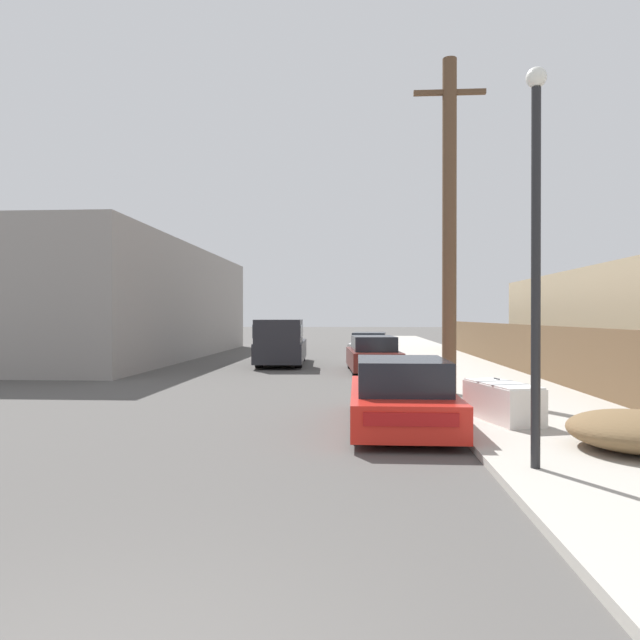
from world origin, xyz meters
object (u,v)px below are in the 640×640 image
object	(u,v)px
discarded_fridge	(502,401)
brush_pile	(636,431)
street_lamp	(536,238)
pickup_truck	(281,343)
parked_sports_car_red	(401,396)
car_parked_mid	(373,355)
car_parked_far	(370,346)
utility_pole	(449,223)

from	to	relation	value
discarded_fridge	brush_pile	xyz separation A→B (m)	(1.33, -2.34, -0.07)
street_lamp	pickup_truck	bearing A→B (deg)	108.54
parked_sports_car_red	pickup_truck	xyz separation A→B (m)	(-4.00, 13.18, 0.37)
car_parked_mid	pickup_truck	xyz separation A→B (m)	(-3.80, 2.51, 0.33)
car_parked_far	street_lamp	world-z (taller)	street_lamp
pickup_truck	car_parked_mid	bearing A→B (deg)	143.37
utility_pole	street_lamp	xyz separation A→B (m)	(-0.04, -7.07, -1.34)
parked_sports_car_red	utility_pole	bearing A→B (deg)	68.88
car_parked_mid	brush_pile	world-z (taller)	car_parked_mid
parked_sports_car_red	pickup_truck	world-z (taller)	pickup_truck
parked_sports_car_red	car_parked_far	distance (m)	17.90
car_parked_mid	brush_pile	size ratio (longest dim) A/B	2.24
parked_sports_car_red	street_lamp	distance (m)	4.29
discarded_fridge	brush_pile	size ratio (longest dim) A/B	0.98
utility_pole	car_parked_far	bearing A→B (deg)	96.87
discarded_fridge	car_parked_far	world-z (taller)	car_parked_far
discarded_fridge	pickup_truck	world-z (taller)	pickup_truck
discarded_fridge	parked_sports_car_red	xyz separation A→B (m)	(-1.92, -0.26, 0.12)
car_parked_far	street_lamp	xyz separation A→B (m)	(1.65, -21.06, 2.48)
parked_sports_car_red	brush_pile	world-z (taller)	parked_sports_car_red
parked_sports_car_red	car_parked_mid	distance (m)	10.67
brush_pile	utility_pole	bearing A→B (deg)	106.18
parked_sports_car_red	street_lamp	world-z (taller)	street_lamp
pickup_truck	utility_pole	world-z (taller)	utility_pole
pickup_truck	brush_pile	world-z (taller)	pickup_truck
car_parked_mid	street_lamp	distance (m)	14.15
pickup_truck	utility_pole	size ratio (longest dim) A/B	0.69
street_lamp	car_parked_far	bearing A→B (deg)	94.47
utility_pole	street_lamp	distance (m)	7.19
discarded_fridge	brush_pile	bearing A→B (deg)	-75.34
pickup_truck	utility_pole	xyz separation A→B (m)	(5.52, -9.28, 3.46)
utility_pole	brush_pile	distance (m)	7.41
parked_sports_car_red	pickup_truck	size ratio (longest dim) A/B	0.76
pickup_truck	street_lamp	bearing A→B (deg)	105.36
car_parked_mid	street_lamp	size ratio (longest dim) A/B	0.87
parked_sports_car_red	brush_pile	bearing A→B (deg)	-32.33
car_parked_mid	car_parked_far	distance (m)	7.22
discarded_fridge	street_lamp	size ratio (longest dim) A/B	0.38
parked_sports_car_red	discarded_fridge	bearing A→B (deg)	7.91
car_parked_far	parked_sports_car_red	bearing A→B (deg)	-85.38
car_parked_mid	pickup_truck	size ratio (longest dim) A/B	0.77
discarded_fridge	car_parked_mid	size ratio (longest dim) A/B	0.44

